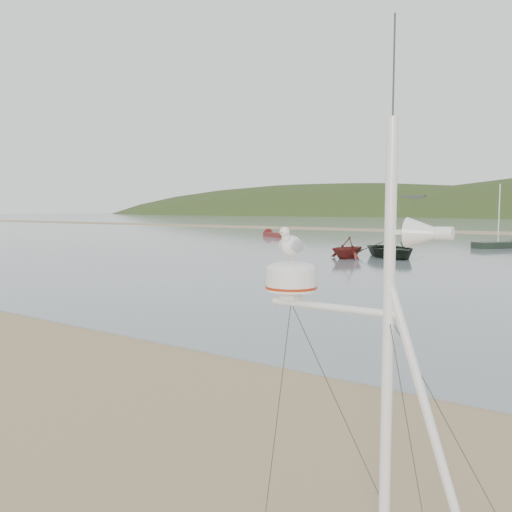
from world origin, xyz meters
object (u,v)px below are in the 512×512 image
Objects in this scene: boat_dark at (392,218)px; boat_red at (347,238)px; mast_rig at (377,438)px; sailboat_dark_mid at (511,244)px; dinghy_red_far at (271,234)px.

boat_dark reaches higher than boat_red.
boat_red is at bearing -175.20° from boat_dark.
mast_rig reaches higher than boat_red.
mast_rig is 0.88× the size of sailboat_dark_mid.
boat_red is 27.40m from dinghy_red_far.
sailboat_dark_mid reaches higher than mast_rig.
sailboat_dark_mid reaches higher than boat_dark.
boat_dark is at bearing -108.08° from sailboat_dark_mid.
mast_rig is at bearing -81.32° from sailboat_dark_mid.
sailboat_dark_mid is at bearing 98.68° from mast_rig.
mast_rig is 56.62m from dinghy_red_far.
mast_rig is 0.96× the size of dinghy_red_far.
mast_rig is at bearing -55.34° from dinghy_red_far.
boat_dark is 3.29m from boat_red.
mast_rig is 1.83× the size of boat_red.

